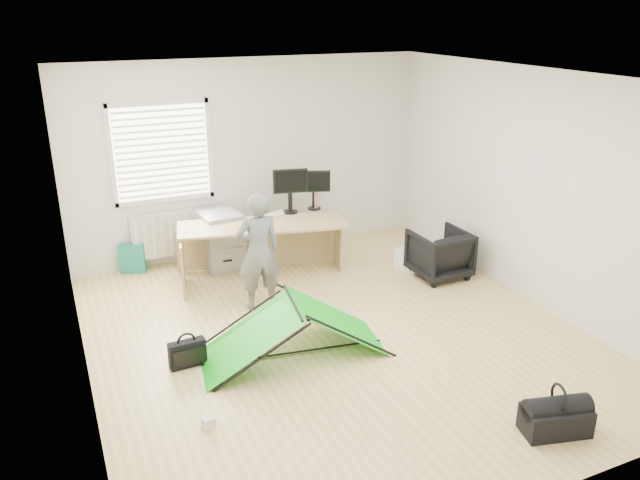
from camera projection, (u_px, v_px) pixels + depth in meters
name	position (u px, v px, depth m)	size (l,w,h in m)	color
ground	(335.00, 334.00, 6.72)	(5.50, 5.50, 0.00)	#D7BA72
back_wall	(250.00, 158.00, 8.59)	(5.00, 0.02, 2.70)	silver
window	(162.00, 153.00, 8.03)	(1.20, 0.06, 1.20)	silver
radiator	(169.00, 234.00, 8.38)	(1.00, 0.12, 0.60)	silver
desk	(263.00, 250.00, 8.05)	(2.12, 0.67, 0.72)	tan
filing_cabinet	(220.00, 239.00, 8.38)	(0.49, 0.66, 0.77)	#9B9EA0
monitor_left	(290.00, 197.00, 8.28)	(0.46, 0.10, 0.44)	black
monitor_right	(314.00, 195.00, 8.43)	(0.41, 0.09, 0.40)	black
keyboard	(273.00, 215.00, 8.24)	(0.44, 0.15, 0.02)	beige
thermos	(315.00, 199.00, 8.47)	(0.07, 0.07, 0.27)	#BA686F
office_chair	(439.00, 254.00, 8.07)	(0.67, 0.69, 0.63)	black
person	(259.00, 252.00, 7.08)	(0.51, 0.34, 1.40)	slate
kite	(293.00, 329.00, 6.24)	(1.87, 0.82, 0.58)	#11B618
storage_crate	(415.00, 257.00, 8.44)	(0.48, 0.34, 0.27)	white
tote_bag	(132.00, 258.00, 8.24)	(0.33, 0.14, 0.39)	#1C816F
laptop_bag	(187.00, 354.00, 6.09)	(0.36, 0.11, 0.27)	black
white_box	(208.00, 422.00, 5.22)	(0.09, 0.09, 0.09)	silver
duffel_bag	(556.00, 420.00, 5.14)	(0.55, 0.28, 0.24)	black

